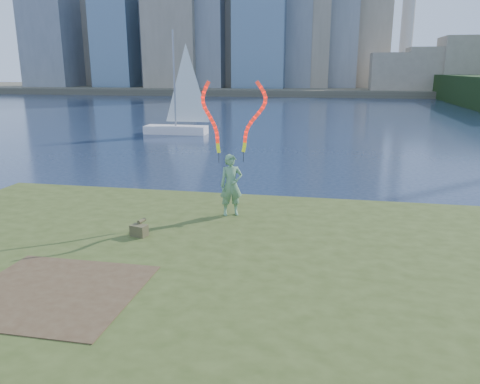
# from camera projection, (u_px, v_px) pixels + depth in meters

# --- Properties ---
(ground) EXTENTS (320.00, 320.00, 0.00)m
(ground) POSITION_uv_depth(u_px,v_px,m) (208.00, 271.00, 11.82)
(ground) COLOR #18253E
(ground) RESTS_ON ground
(grassy_knoll) EXTENTS (20.00, 18.00, 0.80)m
(grassy_knoll) POSITION_uv_depth(u_px,v_px,m) (179.00, 302.00, 9.56)
(grassy_knoll) COLOR #364518
(grassy_knoll) RESTS_ON ground
(dirt_patch) EXTENTS (3.20, 3.00, 0.02)m
(dirt_patch) POSITION_uv_depth(u_px,v_px,m) (54.00, 292.00, 8.99)
(dirt_patch) COLOR #47331E
(dirt_patch) RESTS_ON grassy_knoll
(far_shore) EXTENTS (320.00, 40.00, 1.20)m
(far_shore) POSITION_uv_depth(u_px,v_px,m) (320.00, 90.00, 101.81)
(far_shore) COLOR #4D4838
(far_shore) RESTS_ON ground
(woman_with_ribbons) EXTENTS (1.97, 0.86, 4.16)m
(woman_with_ribbons) POSITION_uv_depth(u_px,v_px,m) (231.00, 168.00, 13.44)
(woman_with_ribbons) COLOR #1A6D26
(woman_with_ribbons) RESTS_ON grassy_knoll
(canvas_bag) EXTENTS (0.46, 0.52, 0.39)m
(canvas_bag) POSITION_uv_depth(u_px,v_px,m) (139.00, 230.00, 12.00)
(canvas_bag) COLOR #443F26
(canvas_bag) RESTS_ON grassy_knoll
(sailboat) EXTENTS (5.18, 1.61, 7.86)m
(sailboat) POSITION_uv_depth(u_px,v_px,m) (179.00, 117.00, 36.44)
(sailboat) COLOR white
(sailboat) RESTS_ON ground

